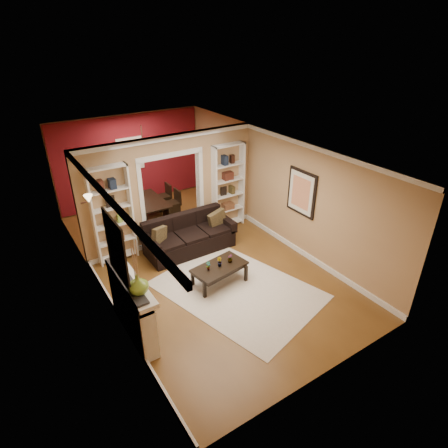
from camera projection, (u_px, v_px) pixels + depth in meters
floor at (197, 259)px, 8.89m from camera, size 8.00×8.00×0.00m
ceiling at (193, 148)px, 7.63m from camera, size 8.00×8.00×0.00m
wall_back at (130, 160)px, 11.23m from camera, size 8.00×0.00×8.00m
wall_front at (332, 309)px, 5.29m from camera, size 8.00×0.00×8.00m
wall_left at (92, 235)px, 7.17m from camera, size 0.00×8.00×8.00m
wall_right at (274, 187)px, 9.34m from camera, size 0.00×8.00×8.00m
partition_wall at (171, 190)px, 9.15m from camera, size 4.50×0.15×2.70m
red_back_panel at (131, 161)px, 11.22m from camera, size 4.44×0.04×2.64m
dining_window at (130, 154)px, 11.08m from camera, size 0.78×0.03×0.98m
area_rug at (237, 290)px, 7.83m from camera, size 3.08×3.73×0.01m
sofa at (189, 235)px, 9.05m from camera, size 2.21×0.95×0.86m
pillow_left at (159, 236)px, 8.56m from camera, size 0.45×0.34×0.44m
pillow_right at (217, 219)px, 9.30m from camera, size 0.48×0.18×0.46m
coffee_table at (219, 274)px, 7.95m from camera, size 1.23×0.80×0.44m
plant_left at (208, 266)px, 7.67m from camera, size 0.13×0.10×0.20m
plant_center at (219, 262)px, 7.80m from camera, size 0.10×0.12×0.20m
plant_right at (230, 258)px, 7.94m from camera, size 0.14×0.14×0.19m
bookshelf_left at (112, 215)px, 8.37m from camera, size 0.90×0.30×2.30m
bookshelf_right at (228, 187)px, 9.86m from camera, size 0.90×0.30×2.30m
fireplace at (133, 306)px, 6.50m from camera, size 0.32×1.70×1.16m
vase at (138, 284)px, 5.82m from camera, size 0.42×0.42×0.34m
mirror at (116, 249)px, 5.86m from camera, size 0.03×0.95×1.10m
wall_sconce at (86, 201)px, 7.41m from camera, size 0.18×0.18×0.22m
framed_art at (301, 193)px, 8.48m from camera, size 0.04×0.85×1.05m
dining_table at (149, 208)px, 10.73m from camera, size 1.52×0.85×0.54m
dining_chair_nw at (134, 210)px, 10.14m from camera, size 0.59×0.59×0.95m
dining_chair_ne at (171, 204)px, 10.71m from camera, size 0.52×0.52×0.81m
dining_chair_sw at (126, 203)px, 10.59m from camera, size 0.48×0.48×0.94m
dining_chair_se at (162, 197)px, 11.16m from camera, size 0.40×0.40×0.79m
chandelier at (145, 148)px, 9.95m from camera, size 0.50×0.50×0.30m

